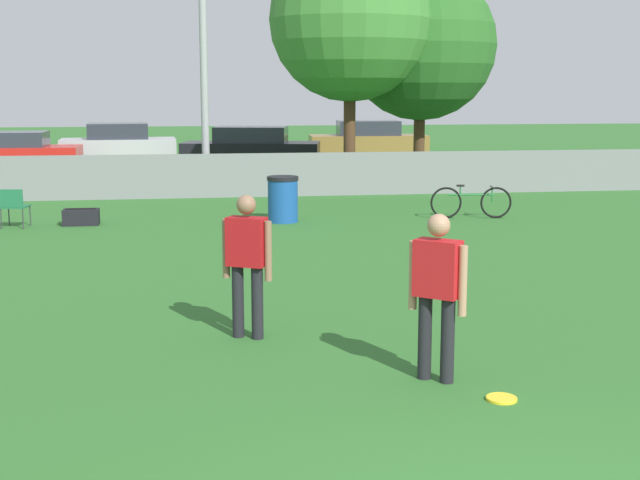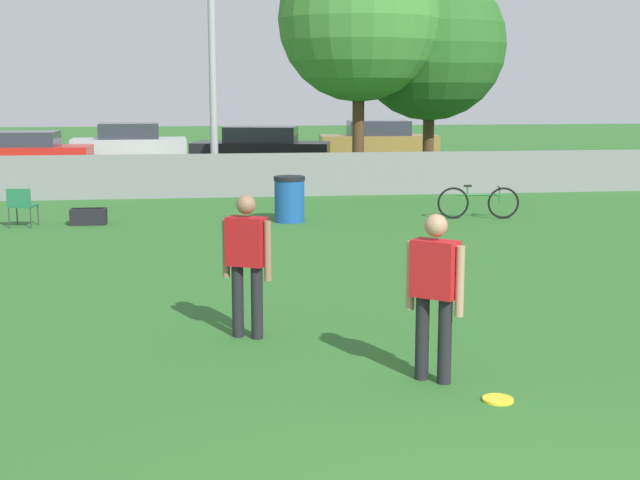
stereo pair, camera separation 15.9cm
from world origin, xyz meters
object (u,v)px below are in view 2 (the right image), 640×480
tree_near_pole (359,20)px  parked_car_red (22,152)px  player_thrower_red (435,286)px  gear_bag_sideline (89,217)px  parked_car_dark (261,148)px  frisbee_disc (498,399)px  bicycle_sideline (478,202)px  trash_bin (289,199)px  parked_car_silver (129,144)px  parked_car_tan (378,141)px  player_defender_red (247,256)px  folding_chair_sideline (22,204)px  tree_far_right (430,45)px  light_pole (212,18)px

tree_near_pole → parked_car_red: tree_near_pole is taller
tree_near_pole → player_thrower_red: tree_near_pole is taller
tree_near_pole → gear_bag_sideline: 9.66m
parked_car_dark → frisbee_disc: bearing=-76.9°
frisbee_disc → bicycle_sideline: 11.20m
trash_bin → parked_car_silver: 15.31m
bicycle_sideline → parked_car_dark: parked_car_dark is taller
parked_car_tan → bicycle_sideline: bearing=-90.7°
player_defender_red → bicycle_sideline: (5.27, 8.41, -0.57)m
folding_chair_sideline → trash_bin: 5.30m
tree_far_right → frisbee_disc: size_ratio=21.76×
parked_car_dark → light_pole: bearing=-92.4°
tree_near_pole → frisbee_disc: bearing=-95.7°
parked_car_tan → parked_car_dark: bearing=-139.4°
parked_car_silver → parked_car_tan: 9.37m
bicycle_sideline → light_pole: bearing=142.2°
tree_near_pole → parked_car_tan: 10.83m
bicycle_sideline → tree_far_right: bearing=91.7°
light_pole → parked_car_red: 9.78m
parked_car_red → parked_car_silver: bearing=40.5°
tree_near_pole → bicycle_sideline: (1.53, -5.93, -4.14)m
player_thrower_red → tree_near_pole: bearing=122.3°
parked_car_red → parked_car_silver: 4.17m
frisbee_disc → light_pole: bearing=97.8°
parked_car_silver → parked_car_tan: size_ratio=0.91×
bicycle_sideline → parked_car_tan: 15.79m
parked_car_silver → parked_car_dark: (4.56, -2.66, -0.00)m
frisbee_disc → parked_car_red: 24.31m
parked_car_red → parked_car_tan: parked_car_tan is taller
trash_bin → parked_car_silver: parked_car_silver is taller
parked_car_red → parked_car_dark: (7.78, -0.01, 0.05)m
parked_car_tan → player_defender_red: bearing=-101.6°
player_defender_red → player_thrower_red: size_ratio=1.00×
parked_car_tan → player_thrower_red: bearing=-97.2°
player_thrower_red → parked_car_red: size_ratio=0.36×
player_defender_red → parked_car_red: bearing=134.6°
light_pole → player_defender_red: (0.14, -13.90, -3.55)m
player_thrower_red → parked_car_tan: 26.29m
parked_car_red → tree_near_pole: bearing=-30.6°
player_defender_red → parked_car_tan: 24.97m
gear_bag_sideline → parked_car_silver: size_ratio=0.17×
player_thrower_red → frisbee_disc: player_thrower_red is taller
trash_bin → frisbee_disc: bearing=-85.8°
tree_near_pole → parked_car_silver: bearing=127.6°
bicycle_sideline → gear_bag_sideline: bearing=-174.2°
parked_car_dark → parked_car_tan: (4.75, 3.67, 0.00)m
parked_car_dark → gear_bag_sideline: bearing=-98.2°
frisbee_disc → parked_car_dark: (-0.57, 22.82, 0.69)m
folding_chair_sideline → bicycle_sideline: size_ratio=0.46×
parked_car_red → parked_car_dark: parked_car_dark is taller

